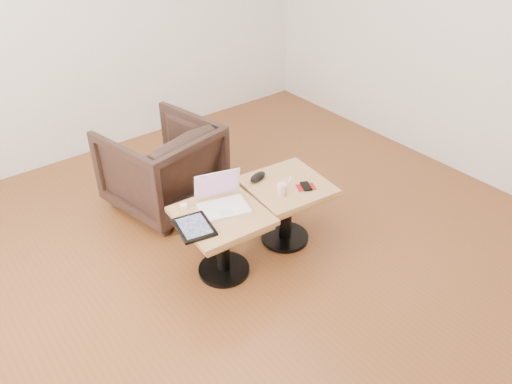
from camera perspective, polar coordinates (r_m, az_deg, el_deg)
room_shell at (r=2.80m, az=-0.51°, el=12.74°), size 4.52×4.52×2.71m
side_table_left at (r=3.24m, az=-3.90°, el=-4.22°), size 0.57×0.57×0.49m
side_table_right at (r=3.52m, az=3.49°, el=-0.71°), size 0.59×0.59×0.49m
laptop at (r=3.21m, az=-3.94°, el=-0.94°), size 0.37×0.33×0.22m
tablet at (r=3.06m, az=-7.08°, el=-4.00°), size 0.26×0.30×0.02m
charging_adapter at (r=3.24m, az=-8.28°, el=-1.63°), size 0.06×0.06×0.03m
glasses_case at (r=3.48m, az=0.20°, el=1.75°), size 0.16×0.10×0.05m
striped_cup at (r=3.32m, az=2.94°, el=0.30°), size 0.07×0.07×0.08m
earbuds_tangle at (r=3.50m, az=3.87°, el=1.48°), size 0.07×0.05×0.01m
phone_on_sleeve at (r=3.42m, az=5.73°, el=0.62°), size 0.15×0.13×0.02m
armchair at (r=3.99m, az=-10.68°, el=2.92°), size 0.90×0.91×0.70m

